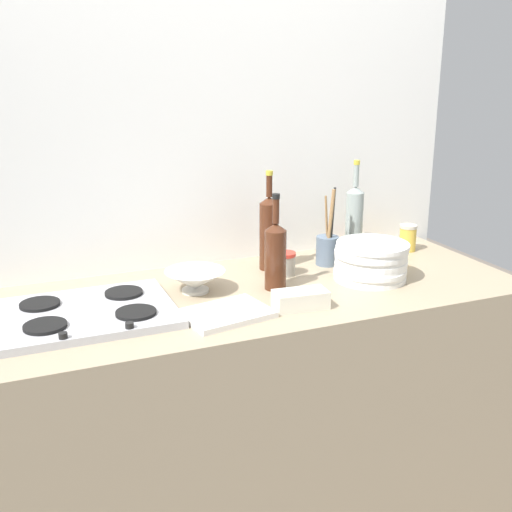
{
  "coord_description": "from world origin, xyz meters",
  "views": [
    {
      "loc": [
        -0.76,
        -1.82,
        1.63
      ],
      "look_at": [
        0.0,
        0.0,
        1.02
      ],
      "focal_mm": 44.55,
      "sensor_mm": 36.0,
      "label": 1
    }
  ],
  "objects_px": {
    "butter_dish": "(301,299)",
    "condiment_jar_spare": "(408,238)",
    "plate_stack": "(371,261)",
    "condiment_jar_rear": "(285,263)",
    "mixing_bowl": "(195,280)",
    "wine_bottle_mid_right": "(276,254)",
    "condiment_jar_front": "(366,244)",
    "stovetop_hob": "(87,313)",
    "cutting_board": "(226,314)",
    "wine_bottle_mid_left": "(354,221)",
    "utensil_crock": "(327,248)",
    "wine_bottle_leftmost": "(269,232)"
  },
  "relations": [
    {
      "from": "butter_dish",
      "to": "condiment_jar_spare",
      "type": "height_order",
      "value": "condiment_jar_spare"
    },
    {
      "from": "plate_stack",
      "to": "condiment_jar_rear",
      "type": "xyz_separation_m",
      "value": [
        -0.26,
        0.15,
        -0.02
      ]
    },
    {
      "from": "mixing_bowl",
      "to": "butter_dish",
      "type": "xyz_separation_m",
      "value": [
        0.26,
        -0.26,
        -0.01
      ]
    },
    {
      "from": "wine_bottle_mid_right",
      "to": "condiment_jar_front",
      "type": "height_order",
      "value": "wine_bottle_mid_right"
    },
    {
      "from": "butter_dish",
      "to": "condiment_jar_spare",
      "type": "bearing_deg",
      "value": 30.2
    },
    {
      "from": "stovetop_hob",
      "to": "condiment_jar_front",
      "type": "xyz_separation_m",
      "value": [
        1.11,
        0.25,
        0.02
      ]
    },
    {
      "from": "wine_bottle_mid_right",
      "to": "condiment_jar_front",
      "type": "xyz_separation_m",
      "value": [
        0.5,
        0.24,
        -0.08
      ]
    },
    {
      "from": "mixing_bowl",
      "to": "condiment_jar_front",
      "type": "relative_size",
      "value": 2.53
    },
    {
      "from": "condiment_jar_spare",
      "to": "cutting_board",
      "type": "xyz_separation_m",
      "value": [
        -0.9,
        -0.36,
        -0.04
      ]
    },
    {
      "from": "butter_dish",
      "to": "condiment_jar_spare",
      "type": "relative_size",
      "value": 1.56
    },
    {
      "from": "plate_stack",
      "to": "condiment_jar_front",
      "type": "bearing_deg",
      "value": 61.02
    },
    {
      "from": "stovetop_hob",
      "to": "wine_bottle_mid_left",
      "type": "distance_m",
      "value": 1.07
    },
    {
      "from": "wine_bottle_mid_right",
      "to": "condiment_jar_spare",
      "type": "distance_m",
      "value": 0.7
    },
    {
      "from": "wine_bottle_mid_left",
      "to": "condiment_jar_rear",
      "type": "distance_m",
      "value": 0.36
    },
    {
      "from": "plate_stack",
      "to": "wine_bottle_mid_left",
      "type": "distance_m",
      "value": 0.27
    },
    {
      "from": "condiment_jar_rear",
      "to": "stovetop_hob",
      "type": "bearing_deg",
      "value": -169.59
    },
    {
      "from": "utensil_crock",
      "to": "cutting_board",
      "type": "height_order",
      "value": "utensil_crock"
    },
    {
      "from": "wine_bottle_leftmost",
      "to": "butter_dish",
      "type": "xyz_separation_m",
      "value": [
        -0.06,
        -0.39,
        -0.11
      ]
    },
    {
      "from": "stovetop_hob",
      "to": "wine_bottle_mid_right",
      "type": "xyz_separation_m",
      "value": [
        0.62,
        0.01,
        0.11
      ]
    },
    {
      "from": "stovetop_hob",
      "to": "wine_bottle_mid_right",
      "type": "relative_size",
      "value": 1.57
    },
    {
      "from": "mixing_bowl",
      "to": "cutting_board",
      "type": "xyz_separation_m",
      "value": [
        0.02,
        -0.24,
        -0.03
      ]
    },
    {
      "from": "wine_bottle_leftmost",
      "to": "wine_bottle_mid_left",
      "type": "bearing_deg",
      "value": 0.61
    },
    {
      "from": "mixing_bowl",
      "to": "condiment_jar_rear",
      "type": "relative_size",
      "value": 2.4
    },
    {
      "from": "wine_bottle_mid_right",
      "to": "condiment_jar_spare",
      "type": "relative_size",
      "value": 3.05
    },
    {
      "from": "condiment_jar_front",
      "to": "condiment_jar_spare",
      "type": "xyz_separation_m",
      "value": [
        0.17,
        -0.04,
        0.02
      ]
    },
    {
      "from": "plate_stack",
      "to": "mixing_bowl",
      "type": "relative_size",
      "value": 1.3
    },
    {
      "from": "wine_bottle_mid_left",
      "to": "utensil_crock",
      "type": "bearing_deg",
      "value": -163.19
    },
    {
      "from": "condiment_jar_rear",
      "to": "condiment_jar_spare",
      "type": "bearing_deg",
      "value": 8.23
    },
    {
      "from": "plate_stack",
      "to": "wine_bottle_leftmost",
      "type": "distance_m",
      "value": 0.38
    },
    {
      "from": "utensil_crock",
      "to": "condiment_jar_spare",
      "type": "height_order",
      "value": "utensil_crock"
    },
    {
      "from": "utensil_crock",
      "to": "mixing_bowl",
      "type": "bearing_deg",
      "value": -170.47
    },
    {
      "from": "wine_bottle_mid_right",
      "to": "butter_dish",
      "type": "distance_m",
      "value": 0.21
    },
    {
      "from": "condiment_jar_front",
      "to": "mixing_bowl",
      "type": "bearing_deg",
      "value": -167.64
    },
    {
      "from": "wine_bottle_leftmost",
      "to": "condiment_jar_rear",
      "type": "distance_m",
      "value": 0.13
    },
    {
      "from": "stovetop_hob",
      "to": "mixing_bowl",
      "type": "relative_size",
      "value": 2.54
    },
    {
      "from": "plate_stack",
      "to": "utensil_crock",
      "type": "relative_size",
      "value": 0.88
    },
    {
      "from": "utensil_crock",
      "to": "condiment_jar_rear",
      "type": "bearing_deg",
      "value": -166.33
    },
    {
      "from": "condiment_jar_spare",
      "to": "cutting_board",
      "type": "distance_m",
      "value": 0.97
    },
    {
      "from": "plate_stack",
      "to": "condiment_jar_spare",
      "type": "height_order",
      "value": "plate_stack"
    },
    {
      "from": "condiment_jar_rear",
      "to": "cutting_board",
      "type": "bearing_deg",
      "value": -139.07
    },
    {
      "from": "plate_stack",
      "to": "wine_bottle_mid_right",
      "type": "relative_size",
      "value": 0.8
    },
    {
      "from": "mixing_bowl",
      "to": "utensil_crock",
      "type": "distance_m",
      "value": 0.55
    },
    {
      "from": "condiment_jar_front",
      "to": "cutting_board",
      "type": "distance_m",
      "value": 0.84
    },
    {
      "from": "condiment_jar_front",
      "to": "utensil_crock",
      "type": "bearing_deg",
      "value": -160.71
    },
    {
      "from": "utensil_crock",
      "to": "condiment_jar_rear",
      "type": "height_order",
      "value": "utensil_crock"
    },
    {
      "from": "condiment_jar_spare",
      "to": "cutting_board",
      "type": "bearing_deg",
      "value": -158.02
    },
    {
      "from": "utensil_crock",
      "to": "wine_bottle_mid_right",
      "type": "bearing_deg",
      "value": -150.14
    },
    {
      "from": "utensil_crock",
      "to": "condiment_jar_rear",
      "type": "xyz_separation_m",
      "value": [
        -0.2,
        -0.05,
        -0.02
      ]
    },
    {
      "from": "butter_dish",
      "to": "condiment_jar_front",
      "type": "height_order",
      "value": "condiment_jar_front"
    },
    {
      "from": "plate_stack",
      "to": "butter_dish",
      "type": "xyz_separation_m",
      "value": [
        -0.34,
        -0.15,
        -0.04
      ]
    }
  ]
}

